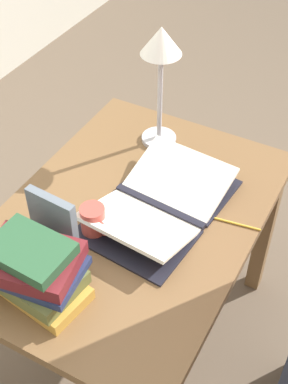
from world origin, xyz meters
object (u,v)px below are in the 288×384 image
(open_book, at_px, (160,204))
(coffee_mug, at_px, (93,221))
(book_stack_tall, at_px, (34,270))
(reading_lamp, at_px, (161,57))
(pencil, at_px, (235,223))
(book_standing_upright, at_px, (54,225))

(open_book, distance_m, coffee_mug, 0.23)
(book_stack_tall, distance_m, reading_lamp, 0.82)
(open_book, height_order, pencil, open_book)
(open_book, bearing_deg, pencil, -72.18)
(reading_lamp, relative_size, coffee_mug, 4.24)
(reading_lamp, bearing_deg, open_book, -152.48)
(open_book, xyz_separation_m, reading_lamp, (0.32, 0.17, 0.33))
(book_standing_upright, height_order, pencil, book_standing_upright)
(book_stack_tall, relative_size, coffee_mug, 2.90)
(book_standing_upright, distance_m, reading_lamp, 0.67)
(coffee_mug, relative_size, pencil, 0.64)
(pencil, bearing_deg, book_stack_tall, 141.93)
(open_book, xyz_separation_m, book_stack_tall, (-0.45, 0.15, 0.07))
(open_book, height_order, reading_lamp, reading_lamp)
(book_stack_tall, relative_size, book_standing_upright, 1.40)
(book_stack_tall, xyz_separation_m, pencil, (0.51, -0.40, -0.09))
(reading_lamp, distance_m, pencil, 0.60)
(book_standing_upright, height_order, reading_lamp, reading_lamp)
(coffee_mug, bearing_deg, pencil, -57.50)
(book_stack_tall, relative_size, reading_lamp, 0.68)
(book_standing_upright, relative_size, coffee_mug, 2.07)
(book_stack_tall, bearing_deg, open_book, -18.89)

